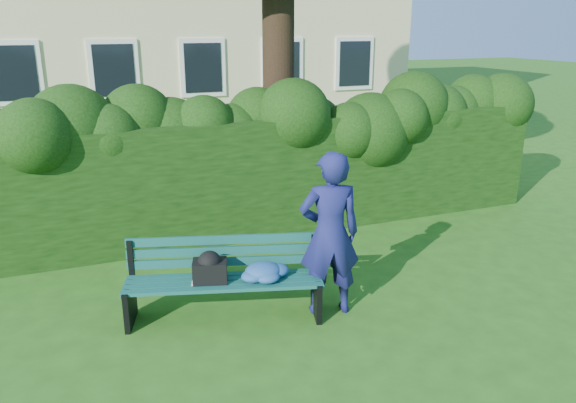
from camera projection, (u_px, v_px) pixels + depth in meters
name	position (u px, v px, depth m)	size (l,w,h in m)	color
ground	(306.00, 286.00, 7.08)	(80.00, 80.00, 0.00)	#265317
hedge	(250.00, 176.00, 8.75)	(10.00, 1.00, 1.80)	black
park_bench	(231.00, 276.00, 6.21)	(2.22, 1.14, 0.89)	#0E4348
man_reading	(330.00, 234.00, 6.21)	(0.69, 0.45, 1.88)	navy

